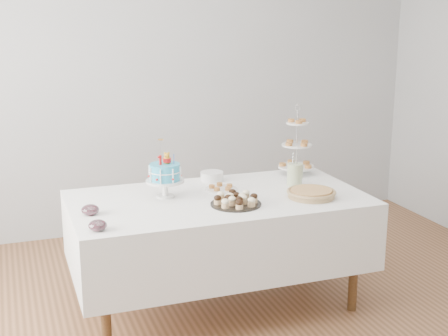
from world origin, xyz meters
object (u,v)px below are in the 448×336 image
object	(u,v)px
table	(218,230)
cupcake_tray	(236,199)
pie	(311,193)
jam_bowl_a	(98,226)
birthday_cake	(165,182)
utensil_pitcher	(295,174)
tiered_stand	(297,145)
jam_bowl_b	(90,210)
plate_stack	(212,176)
pastry_plate	(221,188)

from	to	relation	value
table	cupcake_tray	distance (m)	0.33
pie	jam_bowl_a	bearing A→B (deg)	-173.17
birthday_cake	pie	distance (m)	0.96
pie	utensil_pitcher	xyz separation A→B (m)	(0.02, 0.30, 0.05)
birthday_cake	tiered_stand	size ratio (longest dim) A/B	0.73
utensil_pitcher	jam_bowl_b	bearing A→B (deg)	-165.59
pie	jam_bowl_a	distance (m)	1.42
birthday_cake	tiered_stand	bearing A→B (deg)	-2.34
table	plate_stack	world-z (taller)	plate_stack
pie	plate_stack	distance (m)	0.78
jam_bowl_a	jam_bowl_b	size ratio (longest dim) A/B	0.98
table	pie	bearing A→B (deg)	-20.35
table	tiered_stand	size ratio (longest dim) A/B	3.66
birthday_cake	jam_bowl_b	xyz separation A→B (m)	(-0.51, -0.20, -0.07)
table	jam_bowl_a	size ratio (longest dim) A/B	18.43
jam_bowl_a	utensil_pitcher	distance (m)	1.51
table	cupcake_tray	size ratio (longest dim) A/B	5.98
table	plate_stack	bearing A→B (deg)	77.25
cupcake_tray	pie	world-z (taller)	cupcake_tray
pie	jam_bowl_b	size ratio (longest dim) A/B	3.03
jam_bowl_a	jam_bowl_b	world-z (taller)	jam_bowl_b
pie	jam_bowl_b	bearing A→B (deg)	174.96
table	jam_bowl_a	distance (m)	0.96
tiered_stand	birthday_cake	bearing A→B (deg)	-166.94
pie	jam_bowl_b	distance (m)	1.41
cupcake_tray	tiered_stand	world-z (taller)	tiered_stand
jam_bowl_a	utensil_pitcher	bearing A→B (deg)	18.02
tiered_stand	plate_stack	distance (m)	0.67
plate_stack	jam_bowl_a	xyz separation A→B (m)	(-0.93, -0.78, -0.00)
pie	pastry_plate	world-z (taller)	pie
tiered_stand	jam_bowl_a	world-z (taller)	tiered_stand
cupcake_tray	table	bearing A→B (deg)	103.41
plate_stack	pie	bearing A→B (deg)	-51.94
table	pie	size ratio (longest dim) A/B	5.95
tiered_stand	plate_stack	xyz separation A→B (m)	(-0.65, 0.04, -0.19)
plate_stack	jam_bowl_a	world-z (taller)	plate_stack
table	utensil_pitcher	distance (m)	0.68
pastry_plate	utensil_pitcher	size ratio (longest dim) A/B	0.93
cupcake_tray	pastry_plate	size ratio (longest dim) A/B	1.46
plate_stack	pastry_plate	xyz separation A→B (m)	(-0.02, -0.25, -0.02)
birthday_cake	cupcake_tray	world-z (taller)	birthday_cake
pastry_plate	utensil_pitcher	world-z (taller)	utensil_pitcher
birthday_cake	pastry_plate	bearing A→B (deg)	-9.79
pie	plate_stack	world-z (taller)	plate_stack
birthday_cake	pastry_plate	distance (m)	0.41
tiered_stand	plate_stack	world-z (taller)	tiered_stand
pastry_plate	jam_bowl_a	xyz separation A→B (m)	(-0.91, -0.53, 0.01)
cupcake_tray	pastry_plate	bearing A→B (deg)	85.94
plate_stack	birthday_cake	bearing A→B (deg)	-145.22
tiered_stand	pastry_plate	bearing A→B (deg)	-162.66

